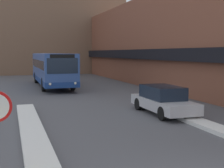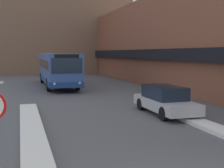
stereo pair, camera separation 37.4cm
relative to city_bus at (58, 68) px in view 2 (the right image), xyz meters
name	(u,v)px [view 2 (the right image)]	position (x,y,z in m)	size (l,w,h in m)	color
building_row_right	(164,42)	(10.52, -1.19, 2.50)	(5.50, 60.00, 8.46)	brown
building_backdrop_far	(45,14)	(0.55, 20.15, 7.50)	(26.00, 8.00, 18.43)	brown
snow_bank_left	(32,130)	(-3.05, -17.28, -1.61)	(0.90, 11.78, 0.23)	silver
snow_bank_right	(207,126)	(4.15, -18.52, -1.63)	(0.90, 9.96, 0.18)	silver
city_bus	(58,68)	(0.00, 0.00, 0.00)	(2.71, 12.42, 3.11)	#335193
parked_car_front	(165,100)	(3.75, -15.28, -0.98)	(1.79, 4.67, 1.46)	#B7B7BC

